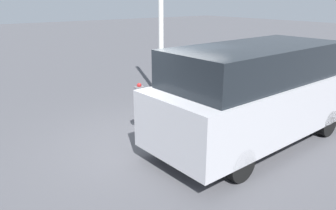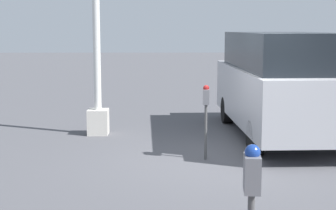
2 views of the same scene
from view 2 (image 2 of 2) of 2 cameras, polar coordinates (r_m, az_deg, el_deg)
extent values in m
plane|color=#4C4C51|center=(9.22, 6.46, -6.00)|extent=(80.00, 80.00, 0.00)
cylinder|color=#4C4C4C|center=(9.06, 4.20, -3.01)|extent=(0.05, 0.05, 0.99)
cube|color=slate|center=(8.96, 4.25, 0.91)|extent=(0.21, 0.13, 0.26)
sphere|color=maroon|center=(8.94, 4.26, 1.87)|extent=(0.11, 0.11, 0.11)
cube|color=slate|center=(3.62, 9.30, -7.52)|extent=(0.21, 0.13, 0.26)
sphere|color=navy|center=(3.58, 9.36, -5.18)|extent=(0.11, 0.11, 0.11)
cube|color=beige|center=(11.32, -7.74, -1.87)|extent=(0.44, 0.44, 0.55)
cube|color=#B2B2B7|center=(11.18, 12.37, 1.08)|extent=(5.25, 2.16, 1.15)
cube|color=black|center=(10.98, 12.70, 5.90)|extent=(4.21, 1.97, 0.75)
cube|color=orange|center=(13.56, 6.92, 0.70)|extent=(0.08, 0.12, 0.20)
cylinder|color=black|center=(12.64, 6.59, -0.56)|extent=(0.65, 0.26, 0.64)
cylinder|color=black|center=(13.03, 14.17, -0.49)|extent=(0.65, 0.26, 0.64)
cylinder|color=black|center=(9.53, 9.68, -3.60)|extent=(0.65, 0.26, 0.64)
camera|label=1|loc=(8.53, 53.85, 10.80)|focal=35.00mm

